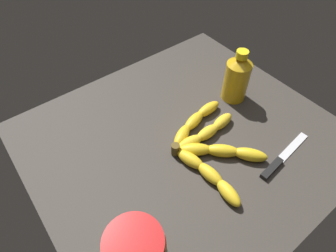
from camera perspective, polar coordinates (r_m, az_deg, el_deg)
ground_plane at (r=72.47cm, az=3.32°, el=-3.12°), size 72.70×66.37×3.24cm
banana_bunch at (r=68.56cm, az=8.05°, el=-3.69°), size 20.35×25.83×3.30cm
honey_bottle at (r=78.98cm, az=13.57°, el=9.38°), size 6.67×6.67×15.02cm
butter_knife at (r=71.72cm, az=21.66°, el=-6.08°), size 18.53×3.62×1.20cm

